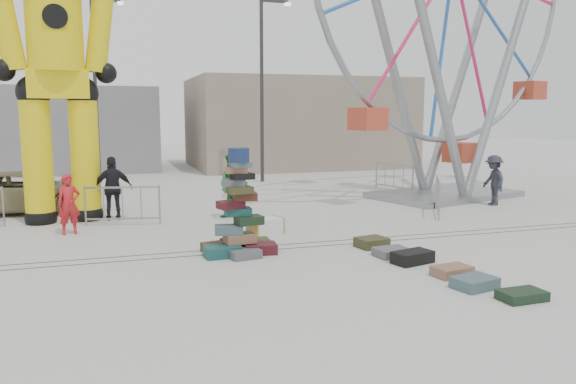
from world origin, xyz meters
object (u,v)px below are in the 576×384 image
object	(u,v)px
crash_test_dummy	(56,63)
barricade_wheel_front	(438,197)
barricade_wheel_back	(394,177)
pedestrian_grey	(494,180)
lamp_post_left	(97,80)
parked_suv	(24,192)
suitcase_tower	(239,224)
pedestrian_red	(69,204)
lamp_post_right	(264,81)
barricade_dummy_c	(123,205)
pedestrian_black	(113,188)
pedestrian_green	(234,186)
steamer_trunk	(265,226)

from	to	relation	value
crash_test_dummy	barricade_wheel_front	xyz separation A→B (m)	(10.75, -2.24, -3.89)
barricade_wheel_back	pedestrian_grey	size ratio (longest dim) A/B	1.19
lamp_post_left	parked_suv	world-z (taller)	lamp_post_left
barricade_wheel_back	pedestrian_grey	xyz separation A→B (m)	(1.54, -4.05, 0.29)
suitcase_tower	pedestrian_red	world-z (taller)	suitcase_tower
lamp_post_right	crash_test_dummy	xyz separation A→B (m)	(-7.92, -7.38, -0.04)
barricade_dummy_c	pedestrian_black	bearing A→B (deg)	116.30
lamp_post_right	parked_suv	size ratio (longest dim) A/B	1.75
barricade_wheel_front	pedestrian_green	world-z (taller)	pedestrian_green
suitcase_tower	barricade_wheel_front	xyz separation A→B (m)	(6.83, 2.84, -0.10)
lamp_post_left	suitcase_tower	world-z (taller)	lamp_post_left
barricade_dummy_c	pedestrian_black	xyz separation A→B (m)	(-0.22, 0.88, 0.37)
crash_test_dummy	barricade_wheel_front	size ratio (longest dim) A/B	4.21
suitcase_tower	barricade_wheel_front	distance (m)	7.40
lamp_post_left	crash_test_dummy	world-z (taller)	crash_test_dummy
lamp_post_right	barricade_wheel_back	world-z (taller)	lamp_post_right
lamp_post_right	barricade_dummy_c	xyz separation A→B (m)	(-6.35, -8.41, -3.93)
pedestrian_grey	parked_suv	world-z (taller)	pedestrian_grey
barricade_wheel_front	pedestrian_black	bearing A→B (deg)	107.50
pedestrian_black	pedestrian_green	bearing A→B (deg)	162.88
suitcase_tower	pedestrian_black	xyz separation A→B (m)	(-2.58, 4.93, 0.27)
pedestrian_grey	pedestrian_red	bearing A→B (deg)	-79.94
lamp_post_right	barricade_wheel_front	world-z (taller)	lamp_post_right
barricade_wheel_back	pedestrian_red	xyz separation A→B (m)	(-11.72, -4.63, 0.22)
steamer_trunk	parked_suv	bearing A→B (deg)	118.93
barricade_wheel_back	barricade_dummy_c	bearing A→B (deg)	-86.44
lamp_post_left	parked_suv	bearing A→B (deg)	-106.68
lamp_post_left	lamp_post_right	bearing A→B (deg)	-15.95
steamer_trunk	pedestrian_black	distance (m)	4.91
crash_test_dummy	steamer_trunk	size ratio (longest dim) A/B	9.76
barricade_wheel_back	pedestrian_red	size ratio (longest dim) A/B	1.30
steamer_trunk	barricade_wheel_front	world-z (taller)	barricade_wheel_front
parked_suv	lamp_post_left	bearing A→B (deg)	-14.58
steamer_trunk	pedestrian_red	distance (m)	5.02
pedestrian_grey	suitcase_tower	bearing A→B (deg)	-60.78
crash_test_dummy	parked_suv	xyz separation A→B (m)	(-1.29, 2.01, -3.81)
barricade_wheel_front	pedestrian_black	distance (m)	9.64
barricade_wheel_front	pedestrian_grey	world-z (taller)	pedestrian_grey
barricade_wheel_back	lamp_post_right	bearing A→B (deg)	-155.19
lamp_post_left	steamer_trunk	distance (m)	14.04
steamer_trunk	barricade_dummy_c	world-z (taller)	barricade_dummy_c
suitcase_tower	pedestrian_red	size ratio (longest dim) A/B	1.51
barricade_wheel_back	pedestrian_green	distance (m)	8.27
lamp_post_left	pedestrian_red	world-z (taller)	lamp_post_left
crash_test_dummy	lamp_post_left	bearing A→B (deg)	77.43
pedestrian_red	parked_suv	xyz separation A→B (m)	(-1.54, 3.87, -0.14)
pedestrian_black	lamp_post_right	bearing A→B (deg)	-132.34
pedestrian_green	pedestrian_red	bearing A→B (deg)	-128.60
suitcase_tower	pedestrian_red	distance (m)	4.89
pedestrian_black	crash_test_dummy	bearing A→B (deg)	-7.73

